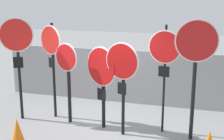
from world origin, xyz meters
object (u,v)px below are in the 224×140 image
Objects in this scene: stop_sign_2 at (67,69)px; stop_sign_4 at (122,70)px; stop_sign_1 at (51,51)px; stop_sign_3 at (102,73)px; stop_sign_0 at (17,47)px; traffic_cone_0 at (18,136)px; stop_sign_5 at (165,55)px; stop_sign_6 at (196,56)px.

stop_sign_2 is 0.94× the size of stop_sign_4.
stop_sign_3 is at bearing 13.50° from stop_sign_1.
stop_sign_0 is 3.58× the size of traffic_cone_0.
stop_sign_0 is 2.29m from stop_sign_3.
stop_sign_0 is 1.31× the size of stop_sign_3.
stop_sign_0 is at bearing -153.41° from stop_sign_2.
stop_sign_0 is at bearing -128.39° from stop_sign_1.
stop_sign_6 is (0.69, -0.23, 0.06)m from stop_sign_5.
stop_sign_1 reaches higher than stop_sign_2.
stop_sign_1 reaches higher than stop_sign_4.
stop_sign_3 is (1.47, -0.32, -0.42)m from stop_sign_1.
stop_sign_3 is (2.23, 0.05, -0.54)m from stop_sign_0.
stop_sign_6 is (2.15, -0.07, 0.55)m from stop_sign_3.
stop_sign_6 is (3.61, -0.38, 0.13)m from stop_sign_1.
stop_sign_3 is at bearing -22.00° from stop_sign_0.
stop_sign_0 is 1.41m from stop_sign_2.
stop_sign_0 is at bearing -165.97° from stop_sign_4.
stop_sign_0 is at bearing -150.18° from stop_sign_3.
stop_sign_6 is 3.66× the size of traffic_cone_0.
stop_sign_2 is at bearing -174.56° from stop_sign_4.
stop_sign_1 is 0.98× the size of stop_sign_5.
stop_sign_1 is at bearing 2.57° from stop_sign_0.
stop_sign_5 is at bearing 157.66° from stop_sign_6.
stop_sign_4 is at bearing 7.81° from stop_sign_2.
stop_sign_4 is 2.64m from traffic_cone_0.
stop_sign_1 is at bearing -172.24° from stop_sign_5.
stop_sign_5 is at bearing 34.62° from stop_sign_3.
stop_sign_5 reaches higher than stop_sign_3.
stop_sign_2 reaches higher than stop_sign_3.
stop_sign_6 is 4.11m from traffic_cone_0.
traffic_cone_0 is (-1.87, -1.42, -1.21)m from stop_sign_4.
stop_sign_0 is 1.21× the size of stop_sign_4.
stop_sign_6 reaches higher than stop_sign_1.
stop_sign_6 reaches higher than stop_sign_2.
stop_sign_0 reaches higher than stop_sign_4.
stop_sign_4 reaches higher than traffic_cone_0.
stop_sign_2 is at bearing -156.56° from stop_sign_3.
stop_sign_2 is 2.78× the size of traffic_cone_0.
stop_sign_3 is 2.73× the size of traffic_cone_0.
stop_sign_3 reaches higher than traffic_cone_0.
stop_sign_0 is at bearing 175.61° from stop_sign_6.
stop_sign_6 reaches higher than stop_sign_5.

